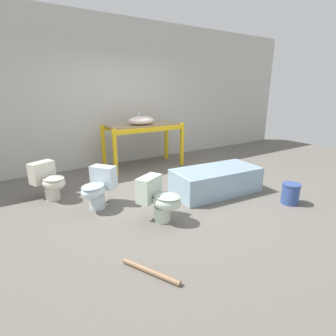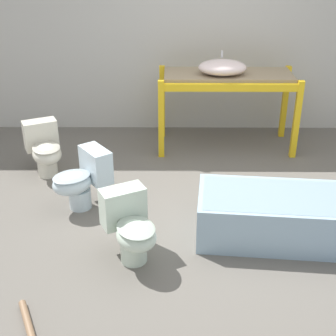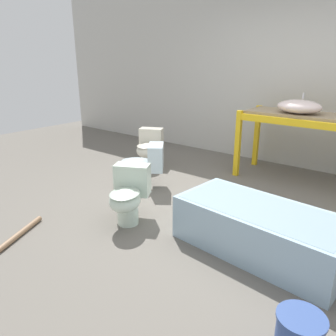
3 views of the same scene
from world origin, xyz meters
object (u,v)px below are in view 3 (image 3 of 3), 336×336
Objects in this scene: toilet_near at (128,194)px; toilet_extra at (149,147)px; toilet_far at (144,165)px; sink_basin at (299,107)px; bathtub_main at (260,226)px.

toilet_extra is (-1.10, 1.56, 0.00)m from toilet_near.
toilet_far is at bearing -77.98° from toilet_extra.
sink_basin is at bearing 40.50° from toilet_near.
toilet_near is at bearing -3.78° from toilet_far.
sink_basin is 0.87× the size of toilet_extra.
toilet_near and toilet_far have the same top height.
sink_basin is 0.87× the size of toilet_near.
toilet_near is at bearing -80.35° from toilet_extra.
bathtub_main is 1.94m from toilet_far.
sink_basin reaches higher than toilet_near.
toilet_far is 1.00× the size of toilet_extra.
bathtub_main is (0.37, -1.96, -0.81)m from sink_basin.
toilet_far is (-1.49, -1.44, -0.74)m from sink_basin.
sink_basin reaches higher than toilet_extra.
toilet_near reaches higher than bathtub_main.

